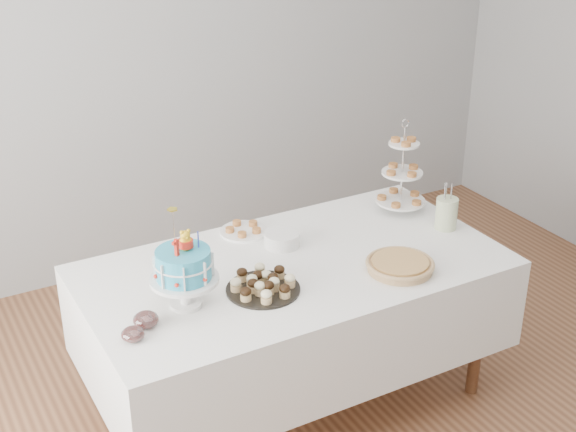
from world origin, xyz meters
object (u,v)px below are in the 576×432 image
birthday_cake (185,281)px  jam_bowl_b (133,334)px  pie (400,265)px  jam_bowl_a (146,320)px  pastry_plate (244,230)px  table (294,307)px  cupcake_tray (263,283)px  tiered_stand (402,173)px  plate_stack (282,239)px  utensil_pitcher (447,212)px

birthday_cake → jam_bowl_b: 0.32m
pie → jam_bowl_a: jam_bowl_a is taller
pastry_plate → table: bearing=-81.7°
pie → jam_bowl_b: (-1.23, 0.06, -0.00)m
jam_bowl_b → cupcake_tray: bearing=7.9°
cupcake_tray → tiered_stand: (1.00, 0.38, 0.17)m
plate_stack → jam_bowl_a: 0.87m
utensil_pitcher → birthday_cake: bearing=173.8°
birthday_cake → tiered_stand: 1.37m
pie → utensil_pitcher: bearing=27.8°
plate_stack → jam_bowl_a: bearing=-156.7°
plate_stack → pastry_plate: 0.23m
tiered_stand → pastry_plate: (-0.82, 0.16, -0.19)m
jam_bowl_b → pie: bearing=-2.6°
cupcake_tray → pastry_plate: bearing=72.3°
jam_bowl_a → pie: bearing=-6.2°
table → plate_stack: 0.33m
tiered_stand → pastry_plate: size_ratio=2.12×
pastry_plate → jam_bowl_a: jam_bowl_a is taller
birthday_cake → pie: bearing=-35.0°
tiered_stand → pastry_plate: 0.86m
plate_stack → pie: bearing=-53.6°
table → utensil_pitcher: size_ratio=7.93×
birthday_cake → pastry_plate: 0.71m
birthday_cake → jam_bowl_b: size_ratio=4.76×
plate_stack → pastry_plate: bearing=115.4°
jam_bowl_a → jam_bowl_b: (-0.08, -0.07, -0.00)m
plate_stack → jam_bowl_a: plate_stack is taller
pie → plate_stack: (-0.35, 0.47, 0.01)m
birthday_cake → jam_bowl_a: 0.23m
table → jam_bowl_b: 0.91m
table → jam_bowl_b: (-0.84, -0.22, 0.25)m
birthday_cake → jam_bowl_a: size_ratio=4.26×
jam_bowl_b → jam_bowl_a: bearing=41.5°
plate_stack → utensil_pitcher: utensil_pitcher is taller
plate_stack → utensil_pitcher: size_ratio=0.71×
cupcake_tray → jam_bowl_b: bearing=-172.1°
pastry_plate → jam_bowl_a: 0.90m
plate_stack → jam_bowl_b: 0.97m
plate_stack → jam_bowl_b: plate_stack is taller
table → birthday_cake: birthday_cake is taller
tiered_stand → birthday_cake: bearing=-166.2°
table → tiered_stand: 0.91m
table → cupcake_tray: bearing=-149.1°
birthday_cake → pie: birthday_cake is taller
pie → utensil_pitcher: utensil_pitcher is taller
birthday_cake → plate_stack: birthday_cake is taller
pie → pastry_plate: (-0.45, 0.68, -0.01)m
tiered_stand → plate_stack: tiered_stand is taller
cupcake_tray → pastry_plate: (0.17, 0.54, -0.02)m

